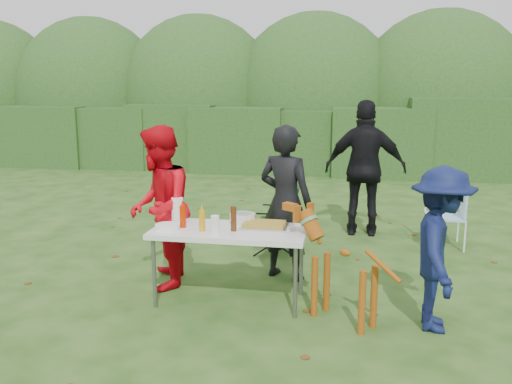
% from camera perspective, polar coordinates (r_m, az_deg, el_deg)
% --- Properties ---
extents(ground, '(80.00, 80.00, 0.00)m').
position_cam_1_polar(ground, '(5.62, -1.76, -10.93)').
color(ground, '#1E4211').
extents(hedge_row, '(22.00, 1.40, 1.70)m').
position_cam_1_polar(hedge_row, '(13.19, 5.56, 5.74)').
color(hedge_row, '#23471C').
rests_on(hedge_row, ground).
extents(shrub_backdrop, '(20.00, 2.60, 3.20)m').
position_cam_1_polar(shrub_backdrop, '(14.73, 6.16, 9.24)').
color(shrub_backdrop, '#3D6628').
rests_on(shrub_backdrop, ground).
extents(folding_table, '(1.50, 0.70, 0.74)m').
position_cam_1_polar(folding_table, '(5.30, -2.81, -4.48)').
color(folding_table, silver).
rests_on(folding_table, ground).
extents(person_cook, '(0.73, 0.60, 1.71)m').
position_cam_1_polar(person_cook, '(5.92, 3.13, -1.12)').
color(person_cook, black).
rests_on(person_cook, ground).
extents(person_red_jacket, '(0.83, 0.97, 1.71)m').
position_cam_1_polar(person_red_jacket, '(5.75, -10.14, -1.62)').
color(person_red_jacket, red).
rests_on(person_red_jacket, ground).
extents(person_black_puffy, '(1.13, 0.49, 1.91)m').
position_cam_1_polar(person_black_puffy, '(7.76, 11.44, 2.44)').
color(person_black_puffy, black).
rests_on(person_black_puffy, ground).
extents(child, '(0.59, 0.97, 1.45)m').
position_cam_1_polar(child, '(4.96, 18.82, -5.72)').
color(child, '#0E1742').
rests_on(child, ground).
extents(dog, '(1.10, 0.94, 0.99)m').
position_cam_1_polar(dog, '(4.95, 9.27, -8.06)').
color(dog, '#8D450F').
rests_on(dog, ground).
extents(camping_chair, '(0.58, 0.58, 0.89)m').
position_cam_1_polar(camping_chair, '(6.90, 2.29, -2.76)').
color(camping_chair, '#143418').
rests_on(camping_chair, ground).
extents(lawn_chair, '(0.55, 0.55, 0.89)m').
position_cam_1_polar(lawn_chair, '(7.56, 19.27, -2.15)').
color(lawn_chair, '#3E8DCD').
rests_on(lawn_chair, ground).
extents(food_tray, '(0.45, 0.30, 0.02)m').
position_cam_1_polar(food_tray, '(5.33, 0.90, -3.66)').
color(food_tray, '#B7B7BA').
rests_on(food_tray, folding_table).
extents(focaccia_bread, '(0.40, 0.26, 0.04)m').
position_cam_1_polar(focaccia_bread, '(5.32, 0.90, -3.37)').
color(focaccia_bread, '#A38429').
rests_on(focaccia_bread, food_tray).
extents(mustard_bottle, '(0.06, 0.06, 0.20)m').
position_cam_1_polar(mustard_bottle, '(5.22, -5.70, -3.02)').
color(mustard_bottle, '#CA8E0F').
rests_on(mustard_bottle, folding_table).
extents(ketchup_bottle, '(0.06, 0.06, 0.22)m').
position_cam_1_polar(ketchup_bottle, '(5.36, -7.71, -2.57)').
color(ketchup_bottle, '#B92200').
rests_on(ketchup_bottle, folding_table).
extents(beer_bottle, '(0.06, 0.06, 0.24)m').
position_cam_1_polar(beer_bottle, '(5.19, -2.38, -2.83)').
color(beer_bottle, '#47230F').
rests_on(beer_bottle, folding_table).
extents(paper_towel_roll, '(0.12, 0.12, 0.26)m').
position_cam_1_polar(paper_towel_roll, '(5.52, -8.26, -1.95)').
color(paper_towel_roll, white).
rests_on(paper_towel_roll, folding_table).
extents(cup_stack, '(0.08, 0.08, 0.18)m').
position_cam_1_polar(cup_stack, '(5.09, -4.33, -3.48)').
color(cup_stack, white).
rests_on(cup_stack, folding_table).
extents(pasta_bowl, '(0.26, 0.26, 0.10)m').
position_cam_1_polar(pasta_bowl, '(5.49, -1.44, -2.78)').
color(pasta_bowl, silver).
rests_on(pasta_bowl, folding_table).
extents(plate_stack, '(0.24, 0.24, 0.05)m').
position_cam_1_polar(plate_stack, '(5.33, -9.31, -3.63)').
color(plate_stack, white).
rests_on(plate_stack, folding_table).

